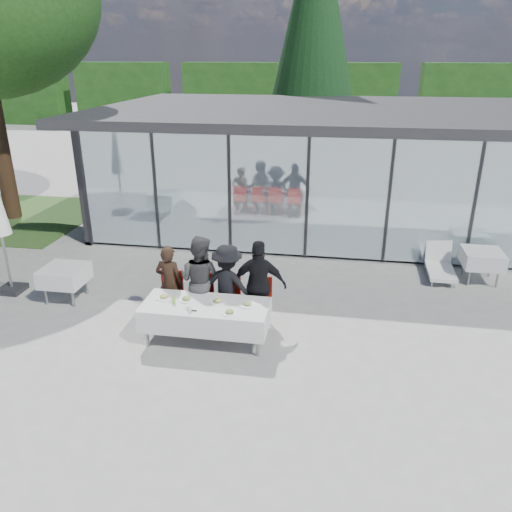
{
  "coord_description": "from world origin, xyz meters",
  "views": [
    {
      "loc": [
        1.75,
        -7.88,
        4.86
      ],
      "look_at": [
        0.23,
        1.2,
        1.14
      ],
      "focal_mm": 35.0,
      "sensor_mm": 36.0,
      "label": 1
    }
  ],
  "objects_px": {
    "lounger": "(440,264)",
    "plate_c": "(218,301)",
    "folded_eyeglasses": "(193,311)",
    "conifer_tree": "(315,23)",
    "plate_d": "(247,304)",
    "plate_a": "(164,297)",
    "diner_b": "(200,280)",
    "diner_d": "(259,285)",
    "plate_b": "(186,299)",
    "spare_table_left": "(64,275)",
    "diner_chair_a": "(171,293)",
    "diner_c": "(228,285)",
    "diner_chair_c": "(228,297)",
    "dining_table": "(206,315)",
    "spare_table_right": "(482,259)",
    "juice_bottle": "(174,300)",
    "plate_extra": "(230,312)",
    "diner_chair_b": "(202,295)",
    "spare_chair_b": "(440,242)",
    "diner_a": "(170,283)",
    "diner_chair_d": "(260,300)"
  },
  "relations": [
    {
      "from": "diner_b",
      "to": "diner_c",
      "type": "relative_size",
      "value": 1.09
    },
    {
      "from": "plate_b",
      "to": "spare_table_left",
      "type": "bearing_deg",
      "value": 160.77
    },
    {
      "from": "diner_d",
      "to": "diner_chair_c",
      "type": "bearing_deg",
      "value": -6.85
    },
    {
      "from": "diner_chair_b",
      "to": "conifer_tree",
      "type": "relative_size",
      "value": 0.09
    },
    {
      "from": "diner_chair_d",
      "to": "lounger",
      "type": "xyz_separation_m",
      "value": [
        3.83,
        3.06,
        -0.28
      ]
    },
    {
      "from": "plate_c",
      "to": "conifer_tree",
      "type": "relative_size",
      "value": 0.03
    },
    {
      "from": "diner_b",
      "to": "lounger",
      "type": "distance_m",
      "value": 5.9
    },
    {
      "from": "diner_c",
      "to": "diner_chair_d",
      "type": "bearing_deg",
      "value": -164.66
    },
    {
      "from": "lounger",
      "to": "diner_b",
      "type": "bearing_deg",
      "value": -147.98
    },
    {
      "from": "diner_chair_b",
      "to": "diner_chair_c",
      "type": "bearing_deg",
      "value": 0.0
    },
    {
      "from": "diner_d",
      "to": "plate_a",
      "type": "height_order",
      "value": "diner_d"
    },
    {
      "from": "plate_d",
      "to": "plate_a",
      "type": "bearing_deg",
      "value": 178.95
    },
    {
      "from": "diner_b",
      "to": "plate_c",
      "type": "bearing_deg",
      "value": 144.68
    },
    {
      "from": "plate_extra",
      "to": "spare_chair_b",
      "type": "height_order",
      "value": "spare_chair_b"
    },
    {
      "from": "plate_c",
      "to": "diner_c",
      "type": "bearing_deg",
      "value": 85.75
    },
    {
      "from": "diner_chair_b",
      "to": "spare_table_left",
      "type": "bearing_deg",
      "value": 172.74
    },
    {
      "from": "diner_b",
      "to": "diner_chair_d",
      "type": "height_order",
      "value": "diner_b"
    },
    {
      "from": "plate_b",
      "to": "spare_chair_b",
      "type": "distance_m",
      "value": 6.87
    },
    {
      "from": "plate_b",
      "to": "lounger",
      "type": "bearing_deg",
      "value": 36.22
    },
    {
      "from": "plate_c",
      "to": "plate_extra",
      "type": "height_order",
      "value": "same"
    },
    {
      "from": "diner_c",
      "to": "spare_table_left",
      "type": "xyz_separation_m",
      "value": [
        -3.62,
        0.44,
        -0.26
      ]
    },
    {
      "from": "dining_table",
      "to": "juice_bottle",
      "type": "distance_m",
      "value": 0.63
    },
    {
      "from": "plate_a",
      "to": "spare_table_right",
      "type": "xyz_separation_m",
      "value": [
        6.35,
        3.47,
        -0.22
      ]
    },
    {
      "from": "diner_a",
      "to": "folded_eyeglasses",
      "type": "xyz_separation_m",
      "value": [
        0.75,
        -0.98,
        -0.01
      ]
    },
    {
      "from": "plate_d",
      "to": "diner_a",
      "type": "bearing_deg",
      "value": 159.26
    },
    {
      "from": "diner_chair_c",
      "to": "spare_table_left",
      "type": "distance_m",
      "value": 3.64
    },
    {
      "from": "spare_chair_b",
      "to": "plate_extra",
      "type": "bearing_deg",
      "value": -131.35
    },
    {
      "from": "diner_b",
      "to": "diner_d",
      "type": "xyz_separation_m",
      "value": [
        1.14,
        0.0,
        -0.01
      ]
    },
    {
      "from": "plate_b",
      "to": "plate_d",
      "type": "bearing_deg",
      "value": -1.01
    },
    {
      "from": "dining_table",
      "to": "conifer_tree",
      "type": "distance_m",
      "value": 14.36
    },
    {
      "from": "spare_table_right",
      "to": "spare_chair_b",
      "type": "relative_size",
      "value": 0.88
    },
    {
      "from": "dining_table",
      "to": "spare_table_right",
      "type": "relative_size",
      "value": 2.63
    },
    {
      "from": "diner_chair_c",
      "to": "folded_eyeglasses",
      "type": "relative_size",
      "value": 6.96
    },
    {
      "from": "diner_d",
      "to": "plate_c",
      "type": "relative_size",
      "value": 6.03
    },
    {
      "from": "plate_extra",
      "to": "spare_chair_b",
      "type": "bearing_deg",
      "value": 48.65
    },
    {
      "from": "folded_eyeglasses",
      "to": "conifer_tree",
      "type": "distance_m",
      "value": 14.54
    },
    {
      "from": "spare_table_left",
      "to": "lounger",
      "type": "height_order",
      "value": "spare_table_left"
    },
    {
      "from": "diner_b",
      "to": "juice_bottle",
      "type": "xyz_separation_m",
      "value": [
        -0.27,
        -0.77,
        -0.07
      ]
    },
    {
      "from": "diner_chair_b",
      "to": "diner_c",
      "type": "distance_m",
      "value": 0.6
    },
    {
      "from": "diner_chair_a",
      "to": "diner_c",
      "type": "relative_size",
      "value": 0.6
    },
    {
      "from": "conifer_tree",
      "to": "dining_table",
      "type": "bearing_deg",
      "value": -94.06
    },
    {
      "from": "diner_chair_a",
      "to": "plate_extra",
      "type": "xyz_separation_m",
      "value": [
        1.4,
        -1.01,
        0.24
      ]
    },
    {
      "from": "dining_table",
      "to": "spare_table_left",
      "type": "distance_m",
      "value": 3.56
    },
    {
      "from": "diner_chair_c",
      "to": "plate_b",
      "type": "xyz_separation_m",
      "value": [
        -0.63,
        -0.65,
        0.24
      ]
    },
    {
      "from": "lounger",
      "to": "plate_c",
      "type": "bearing_deg",
      "value": -140.41
    },
    {
      "from": "dining_table",
      "to": "diner_chair_c",
      "type": "relative_size",
      "value": 2.32
    },
    {
      "from": "plate_a",
      "to": "folded_eyeglasses",
      "type": "xyz_separation_m",
      "value": [
        0.65,
        -0.39,
        -0.02
      ]
    },
    {
      "from": "dining_table",
      "to": "juice_bottle",
      "type": "relative_size",
      "value": 17.05
    },
    {
      "from": "diner_d",
      "to": "plate_a",
      "type": "relative_size",
      "value": 6.03
    },
    {
      "from": "diner_chair_d",
      "to": "folded_eyeglasses",
      "type": "xyz_separation_m",
      "value": [
        -1.01,
        -1.03,
        0.22
      ]
    }
  ]
}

